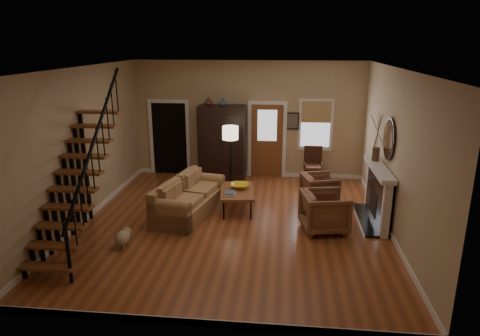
# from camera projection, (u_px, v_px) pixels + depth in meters

# --- Properties ---
(room) EXTENTS (7.00, 7.33, 3.30)m
(room) POSITION_uv_depth(u_px,v_px,m) (225.00, 138.00, 10.56)
(room) COLOR #994D27
(room) RESTS_ON ground
(staircase) EXTENTS (0.94, 2.80, 3.20)m
(staircase) POSITION_uv_depth(u_px,v_px,m) (75.00, 166.00, 7.85)
(staircase) COLOR brown
(staircase) RESTS_ON ground
(fireplace) EXTENTS (0.33, 1.95, 2.30)m
(fireplace) POSITION_uv_depth(u_px,v_px,m) (380.00, 189.00, 9.22)
(fireplace) COLOR black
(fireplace) RESTS_ON ground
(armoire) EXTENTS (1.30, 0.60, 2.10)m
(armoire) POSITION_uv_depth(u_px,v_px,m) (222.00, 143.00, 12.04)
(armoire) COLOR black
(armoire) RESTS_ON ground
(vase_a) EXTENTS (0.24, 0.24, 0.25)m
(vase_a) POSITION_uv_depth(u_px,v_px,m) (208.00, 101.00, 11.64)
(vase_a) COLOR #4C2619
(vase_a) RESTS_ON armoire
(vase_b) EXTENTS (0.20, 0.20, 0.21)m
(vase_b) POSITION_uv_depth(u_px,v_px,m) (223.00, 102.00, 11.61)
(vase_b) COLOR #334C60
(vase_b) RESTS_ON armoire
(sofa) EXTENTS (1.37, 2.31, 0.81)m
(sofa) POSITION_uv_depth(u_px,v_px,m) (189.00, 198.00, 9.65)
(sofa) COLOR #A77A4C
(sofa) RESTS_ON ground
(coffee_table) EXTENTS (0.91, 1.37, 0.49)m
(coffee_table) POSITION_uv_depth(u_px,v_px,m) (237.00, 200.00, 9.96)
(coffee_table) COLOR brown
(coffee_table) RESTS_ON ground
(bowl) EXTENTS (0.44, 0.44, 0.11)m
(bowl) POSITION_uv_depth(u_px,v_px,m) (240.00, 186.00, 10.01)
(bowl) COLOR yellow
(bowl) RESTS_ON coffee_table
(books) EXTENTS (0.24, 0.32, 0.06)m
(books) POSITION_uv_depth(u_px,v_px,m) (230.00, 193.00, 9.61)
(books) COLOR beige
(books) RESTS_ON coffee_table
(armchair_left) EXTENTS (1.07, 1.05, 0.83)m
(armchair_left) POSITION_uv_depth(u_px,v_px,m) (325.00, 211.00, 8.85)
(armchair_left) COLOR brown
(armchair_left) RESTS_ON ground
(armchair_right) EXTENTS (0.98, 0.97, 0.73)m
(armchair_right) POSITION_uv_depth(u_px,v_px,m) (320.00, 189.00, 10.35)
(armchair_right) COLOR brown
(armchair_right) RESTS_ON ground
(floor_lamp) EXTENTS (0.43, 0.43, 1.76)m
(floor_lamp) POSITION_uv_depth(u_px,v_px,m) (230.00, 160.00, 10.94)
(floor_lamp) COLOR black
(floor_lamp) RESTS_ON ground
(side_chair) EXTENTS (0.54, 0.54, 1.02)m
(side_chair) POSITION_uv_depth(u_px,v_px,m) (313.00, 166.00, 11.75)
(side_chair) COLOR #3D1F13
(side_chair) RESTS_ON ground
(dog) EXTENTS (0.28, 0.46, 0.33)m
(dog) POSITION_uv_depth(u_px,v_px,m) (123.00, 239.00, 8.19)
(dog) COLOR tan
(dog) RESTS_ON ground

